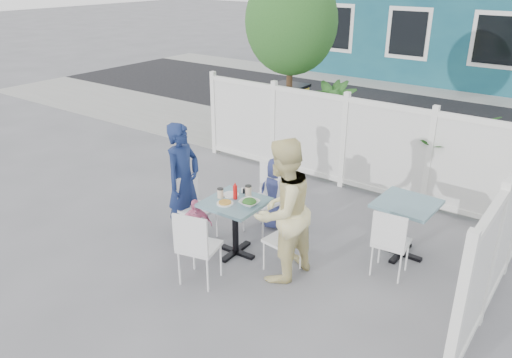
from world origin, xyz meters
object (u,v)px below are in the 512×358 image
Objects in this scene: man at (183,181)px; chair_near at (196,243)px; chair_right at (287,236)px; toddler at (196,225)px; utility_cabinet at (290,114)px; main_table at (235,213)px; spare_table at (406,214)px; boy at (276,193)px; chair_left at (194,203)px; chair_back at (266,194)px; woman at (282,211)px.

chair_near is at bearing -135.32° from man.
man reaches higher than chair_right.
chair_near reaches higher than toddler.
utility_cabinet is 0.71× the size of man.
spare_table is at bearing 35.18° from main_table.
main_table is at bearing -94.17° from man.
man is 1.35m from boy.
chair_right is at bearing 2.52° from main_table.
chair_near is (0.80, -0.83, 0.02)m from chair_left.
man is at bearing 106.92° from toddler.
main_table is 0.83m from chair_near.
chair_near is at bearing 42.07° from chair_left.
boy is (0.75, 0.93, -0.00)m from chair_left.
utility_cabinet is 4.15m from chair_back.
chair_right is 1.73m from man.
man is at bearing 125.53° from chair_near.
spare_table is 0.89× the size of chair_right.
utility_cabinet is 4.94m from toddler.
spare_table reaches higher than main_table.
man is (-0.90, -0.02, 0.23)m from main_table.
chair_right is (2.78, -4.40, -0.09)m from utility_cabinet.
chair_left is at bearing 179.92° from main_table.
chair_right is 1.19m from boy.
chair_left is 1.16m from chair_near.
toddler is at bearing 55.46° from boy.
spare_table is 0.43× the size of woman.
main_table is 0.59m from toddler.
chair_left is at bearing 39.04° from boy.
chair_left is 0.86× the size of boy.
utility_cabinet is 4.59m from man.
woman reaches higher than boy.
chair_near is at bearing 79.57° from boy.
chair_right is 0.40m from woman.
chair_back reaches higher than chair_near.
woman is (-1.04, -1.35, 0.29)m from spare_table.
chair_right is (0.80, 0.04, -0.09)m from main_table.
main_table is 0.94m from boy.
chair_left reaches higher than toddler.
woman is 2.36× the size of toddler.
chair_left is 0.94× the size of chair_back.
toddler is (0.26, -0.26, -0.16)m from chair_left.
utility_cabinet is at bearing 64.40° from toddler.
toddler is at bearing -73.52° from utility_cabinet.
utility_cabinet is at bearing 140.27° from spare_table.
woman is at bearing -34.91° from toddler.
boy is (-0.05, 1.76, -0.03)m from chair_near.
chair_back is 1.01× the size of chair_near.
chair_near is at bearing -89.98° from toddler.
chair_right is 1.15× the size of toddler.
toddler is at bearing -151.74° from main_table.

